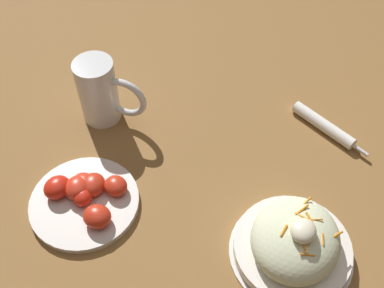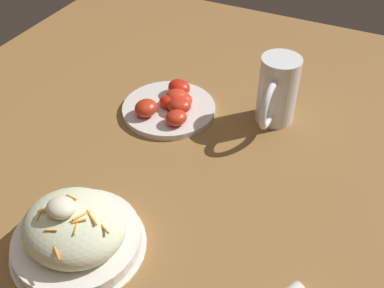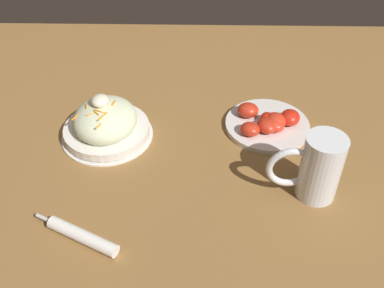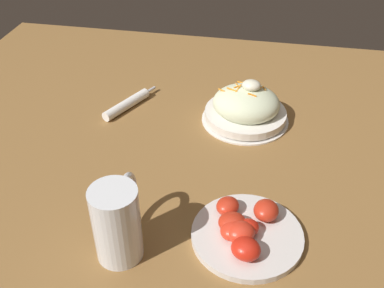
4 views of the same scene
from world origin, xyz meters
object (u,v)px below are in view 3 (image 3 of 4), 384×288
at_px(salad_plate, 106,124).
at_px(napkin_roll, 82,236).
at_px(beer_mug, 317,171).
at_px(tomato_plate, 268,123).

height_order(salad_plate, napkin_roll, salad_plate).
distance_m(salad_plate, beer_mug, 0.49).
xyz_separation_m(salad_plate, napkin_roll, (0.30, 0.00, -0.02)).
distance_m(beer_mug, napkin_roll, 0.47).
height_order(beer_mug, napkin_roll, beer_mug).
bearing_deg(napkin_roll, salad_plate, -179.60).
distance_m(beer_mug, tomato_plate, 0.23).
height_order(napkin_roll, tomato_plate, tomato_plate).
xyz_separation_m(salad_plate, tomato_plate, (-0.03, 0.38, -0.02)).
bearing_deg(napkin_roll, beer_mug, 106.03).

